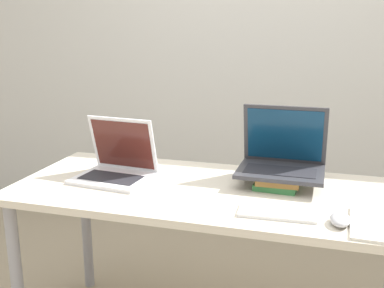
{
  "coord_description": "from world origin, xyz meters",
  "views": [
    {
      "loc": [
        0.4,
        -1.33,
        1.36
      ],
      "look_at": [
        -0.09,
        0.35,
        0.92
      ],
      "focal_mm": 42.0,
      "sensor_mm": 36.0,
      "label": 1
    }
  ],
  "objects_px": {
    "book_stack": "(279,179)",
    "wireless_keyboard": "(277,212)",
    "laptop_left": "(116,167)",
    "mouse": "(340,219)",
    "laptop_on_books": "(282,159)"
  },
  "relations": [
    {
      "from": "laptop_left",
      "to": "laptop_on_books",
      "type": "distance_m",
      "value": 0.71
    },
    {
      "from": "wireless_keyboard",
      "to": "mouse",
      "type": "relative_size",
      "value": 2.47
    },
    {
      "from": "laptop_on_books",
      "to": "mouse",
      "type": "distance_m",
      "value": 0.44
    },
    {
      "from": "book_stack",
      "to": "mouse",
      "type": "height_order",
      "value": "book_stack"
    },
    {
      "from": "laptop_left",
      "to": "book_stack",
      "type": "distance_m",
      "value": 0.69
    },
    {
      "from": "laptop_on_books",
      "to": "mouse",
      "type": "relative_size",
      "value": 3.21
    },
    {
      "from": "laptop_left",
      "to": "mouse",
      "type": "xyz_separation_m",
      "value": [
        0.92,
        -0.24,
        -0.03
      ]
    },
    {
      "from": "laptop_left",
      "to": "wireless_keyboard",
      "type": "relative_size",
      "value": 1.23
    },
    {
      "from": "laptop_left",
      "to": "mouse",
      "type": "distance_m",
      "value": 0.95
    },
    {
      "from": "wireless_keyboard",
      "to": "mouse",
      "type": "height_order",
      "value": "mouse"
    },
    {
      "from": "book_stack",
      "to": "laptop_on_books",
      "type": "distance_m",
      "value": 0.09
    },
    {
      "from": "laptop_left",
      "to": "laptop_on_books",
      "type": "xyz_separation_m",
      "value": [
        0.69,
        0.14,
        0.05
      ]
    },
    {
      "from": "book_stack",
      "to": "wireless_keyboard",
      "type": "relative_size",
      "value": 0.84
    },
    {
      "from": "book_stack",
      "to": "laptop_on_books",
      "type": "height_order",
      "value": "laptop_on_books"
    },
    {
      "from": "book_stack",
      "to": "wireless_keyboard",
      "type": "bearing_deg",
      "value": -85.2
    }
  ]
}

